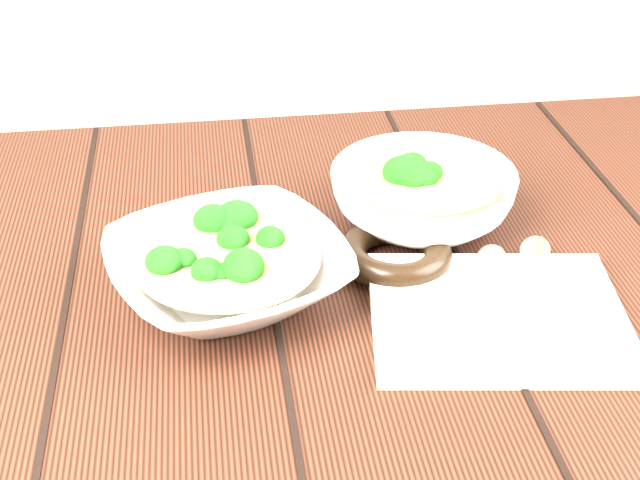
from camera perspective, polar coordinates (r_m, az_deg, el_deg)
table at (r=0.97m, az=-1.77°, el=-8.50°), size 1.20×0.80×0.75m
soup_bowl_front at (r=0.87m, az=-5.90°, el=-1.87°), size 0.29×0.29×0.07m
soup_bowl_back at (r=0.98m, az=6.57°, el=2.88°), size 0.23×0.23×0.07m
trivet at (r=0.92m, az=4.83°, el=-0.85°), size 0.14×0.14×0.03m
napkin at (r=0.86m, az=11.29°, el=-4.76°), size 0.26×0.22×0.01m
spoon_left at (r=0.89m, az=10.75°, el=-2.54°), size 0.09×0.19×0.01m
spoon_right at (r=0.91m, az=13.25°, el=-1.84°), size 0.11×0.18×0.01m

